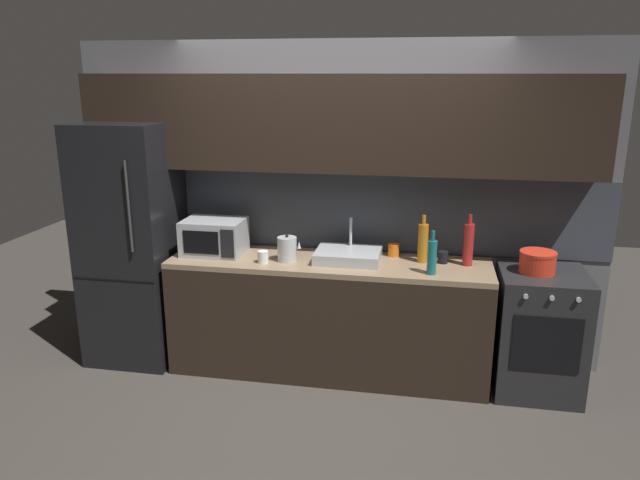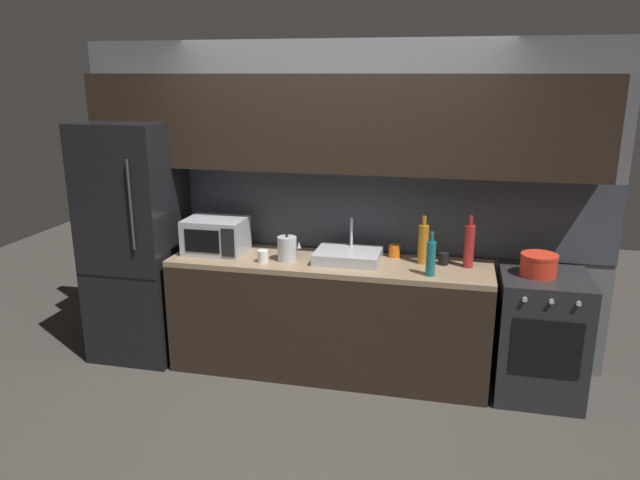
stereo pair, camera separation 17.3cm
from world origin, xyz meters
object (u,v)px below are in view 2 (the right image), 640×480
Objects in this scene: mug_white at (263,256)px; mug_orange at (394,251)px; refrigerator at (136,241)px; oven_range at (540,336)px; wine_bottle_teal at (431,258)px; cooking_pot at (539,265)px; microwave at (216,236)px; wine_bottle_amber at (423,244)px; kettle at (287,249)px; wine_bottle_red at (469,246)px; mug_dark at (443,259)px.

mug_orange is at bearing 20.53° from mug_white.
oven_range is (3.12, -0.00, -0.50)m from refrigerator.
wine_bottle_teal reaches higher than cooking_pot.
wine_bottle_teal reaches higher than microwave.
wine_bottle_amber is (-0.07, 0.27, 0.02)m from wine_bottle_teal.
kettle reaches higher than oven_range.
wine_bottle_amber is at bearing 177.01° from wine_bottle_red.
oven_range is 9.96× the size of mug_white.
microwave is at bearing -177.28° from mug_dark.
mug_orange is at bearing 127.01° from wine_bottle_teal.
mug_orange is at bearing 168.83° from oven_range.
mug_orange is (0.77, 0.27, -0.04)m from kettle.
kettle is at bearing -178.05° from cooking_pot.
mug_white is (0.43, -0.16, -0.09)m from microwave.
wine_bottle_teal is 0.82× the size of wine_bottle_red.
microwave is 1.83× the size of cooking_pot.
mug_dark is at bearing -16.59° from mug_orange.
wine_bottle_teal reaches higher than oven_range.
refrigerator is at bearing -177.61° from mug_dark.
microwave reaches higher than mug_white.
wine_bottle_red reaches higher than mug_orange.
wine_bottle_teal is 0.36m from wine_bottle_red.
wine_bottle_amber reaches higher than kettle.
microwave is at bearing 179.54° from oven_range.
wine_bottle_amber is 1.43× the size of cooking_pot.
cooking_pot reaches higher than oven_range.
oven_range is at bearing -6.62° from wine_bottle_amber.
wine_bottle_red is 4.20× the size of mug_white.
mug_white is 1.03× the size of mug_dark.
kettle is 1.33m from wine_bottle_red.
oven_range is 0.53m from cooking_pot.
microwave reaches higher than mug_dark.
refrigerator reaches higher than wine_bottle_teal.
cooking_pot reaches higher than mug_white.
wine_bottle_amber reaches higher than cooking_pot.
refrigerator is 5.30× the size of wine_bottle_amber.
wine_bottle_teal is 1.24× the size of cooking_pot.
kettle is (-1.85, -0.06, 0.54)m from oven_range.
wine_bottle_red is 1.50m from mug_white.
mug_orange is (-1.07, 0.21, 0.50)m from oven_range.
wine_bottle_amber reaches higher than mug_white.
refrigerator reaches higher than microwave.
refrigerator is 5.01× the size of wine_bottle_red.
oven_range is 10.25× the size of mug_dark.
wine_bottle_amber is (1.59, 0.08, 0.02)m from microwave.
mug_white is at bearing -154.46° from kettle.
wine_bottle_teal is (2.34, -0.17, 0.08)m from refrigerator.
mug_white is at bearing -171.53° from wine_bottle_red.
mug_white is at bearing 178.55° from wine_bottle_teal.
microwave is at bearing -177.13° from wine_bottle_amber.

